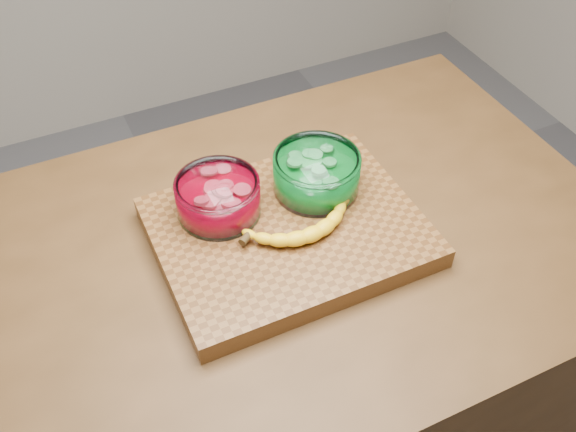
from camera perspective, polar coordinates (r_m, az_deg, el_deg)
name	(u,v)px	position (r m, az deg, el deg)	size (l,w,h in m)	color
counter	(288,374)	(1.50, 0.00, -13.85)	(1.20, 0.80, 0.90)	#4B2F16
cutting_board	(288,232)	(1.12, 0.00, -1.44)	(0.45, 0.35, 0.04)	brown
bowl_red	(218,198)	(1.11, -6.23, 1.64)	(0.15, 0.15, 0.07)	white
bowl_green	(316,174)	(1.15, 2.55, 3.79)	(0.16, 0.16, 0.07)	white
banana	(303,224)	(1.08, 1.31, -0.72)	(0.23, 0.11, 0.03)	yellow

